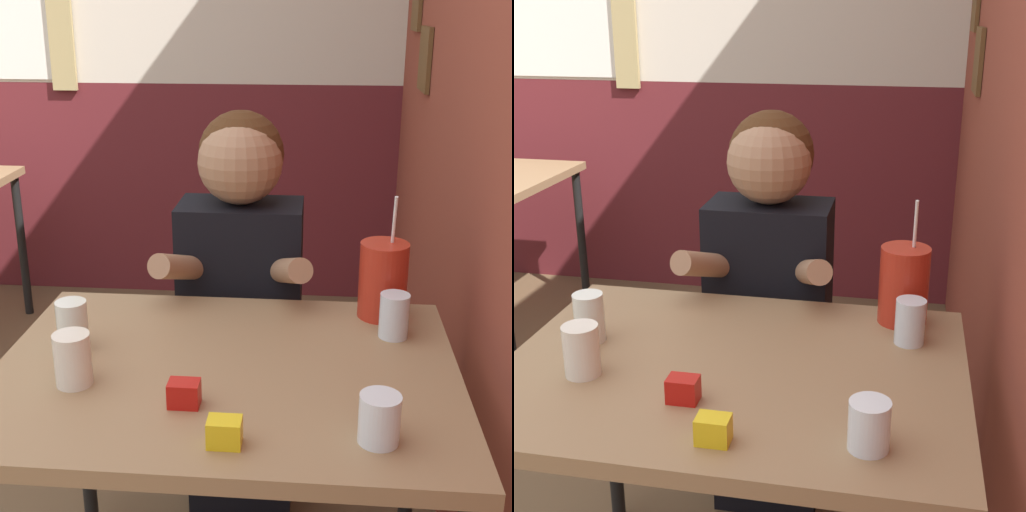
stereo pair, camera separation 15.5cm
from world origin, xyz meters
The scene contains 11 objects.
brick_wall_right centered at (1.51, 1.29, 1.35)m, with size 0.08×4.58×2.70m.
back_wall centered at (-0.02, 2.61, 1.36)m, with size 5.97×0.09×2.70m.
main_table centered at (0.91, 0.39, 0.67)m, with size 0.98×0.75×0.74m.
person_seated centered at (0.89, 0.92, 0.66)m, with size 0.42×0.42×1.20m.
cocktail_pitcher centered at (1.26, 0.68, 0.84)m, with size 0.12×0.12×0.31m.
glass_near_pitcher centered at (1.21, 0.14, 0.79)m, with size 0.07×0.07×0.09m.
glass_center centered at (0.57, 0.44, 0.80)m, with size 0.07×0.07×0.11m.
glass_far_side centered at (0.62, 0.29, 0.80)m, with size 0.07×0.07×0.11m.
glass_by_brick centered at (1.28, 0.57, 0.80)m, with size 0.07×0.07×0.10m.
condiment_ketchup centered at (0.85, 0.23, 0.77)m, with size 0.06×0.04×0.05m.
condiment_mustard centered at (0.95, 0.11, 0.77)m, with size 0.06×0.04×0.05m.
Camera 2 is at (1.25, -0.92, 1.47)m, focal length 50.00 mm.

